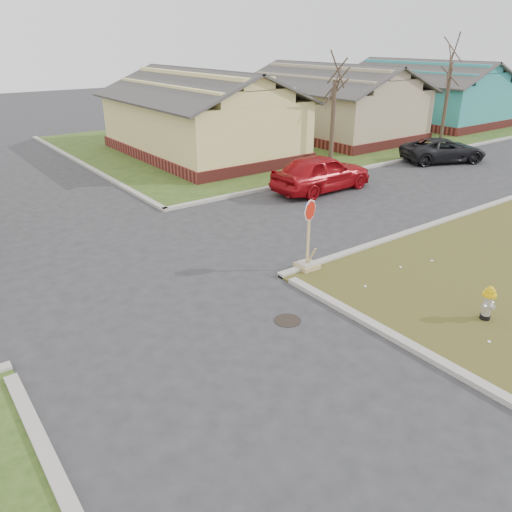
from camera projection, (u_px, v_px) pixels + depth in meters
ground at (196, 342)px, 11.00m from camera, size 120.00×120.00×0.00m
verge_far_right at (334, 129)px, 36.21m from camera, size 37.00×19.00×0.05m
curbs at (111, 265)px, 14.68m from camera, size 80.00×40.00×0.12m
manhole at (288, 320)px, 11.82m from camera, size 0.64×0.64×0.01m
side_house_yellow at (201, 115)px, 27.71m from camera, size 7.60×11.60×4.70m
side_house_tan at (331, 102)px, 33.14m from camera, size 7.60×11.60×4.70m
side_house_teal at (424, 93)px, 38.58m from camera, size 7.60×11.60×4.70m
tree_mid_right at (333, 124)px, 25.26m from camera, size 0.22×0.22×4.20m
tree_far_right at (446, 103)px, 30.80m from camera, size 0.22×0.22×4.76m
fire_hydrant at (488, 301)px, 11.62m from camera, size 0.32×0.32×0.86m
stop_sign at (308, 254)px, 14.23m from camera, size 0.59×0.57×2.07m
red_sedan at (321, 173)px, 21.53m from camera, size 4.73×1.96×1.61m
dark_pickup at (444, 150)px, 26.67m from camera, size 4.93×3.72×1.24m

